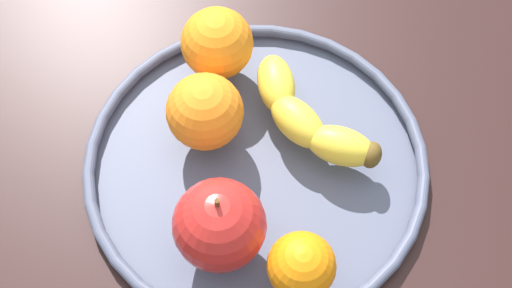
{
  "coord_description": "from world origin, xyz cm",
  "views": [
    {
      "loc": [
        30.59,
        -15.97,
        65.35
      ],
      "look_at": [
        0.0,
        0.0,
        4.8
      ],
      "focal_mm": 51.75,
      "sensor_mm": 36.0,
      "label": 1
    }
  ],
  "objects_px": {
    "fruit_bowl": "(256,163)",
    "orange_front_left": "(217,43)",
    "orange_center": "(301,266)",
    "orange_back_left": "(205,112)",
    "banana": "(307,118)",
    "apple": "(219,225)"
  },
  "relations": [
    {
      "from": "fruit_bowl",
      "to": "orange_front_left",
      "type": "bearing_deg",
      "value": 171.62
    },
    {
      "from": "orange_center",
      "to": "orange_back_left",
      "type": "height_order",
      "value": "orange_back_left"
    },
    {
      "from": "banana",
      "to": "orange_back_left",
      "type": "xyz_separation_m",
      "value": [
        -0.04,
        -0.09,
        0.02
      ]
    },
    {
      "from": "orange_front_left",
      "to": "orange_back_left",
      "type": "relative_size",
      "value": 0.99
    },
    {
      "from": "fruit_bowl",
      "to": "orange_front_left",
      "type": "height_order",
      "value": "orange_front_left"
    },
    {
      "from": "fruit_bowl",
      "to": "apple",
      "type": "xyz_separation_m",
      "value": [
        0.06,
        -0.07,
        0.05
      ]
    },
    {
      "from": "fruit_bowl",
      "to": "apple",
      "type": "distance_m",
      "value": 0.11
    },
    {
      "from": "apple",
      "to": "orange_center",
      "type": "bearing_deg",
      "value": 37.33
    },
    {
      "from": "fruit_bowl",
      "to": "banana",
      "type": "height_order",
      "value": "banana"
    },
    {
      "from": "apple",
      "to": "orange_back_left",
      "type": "bearing_deg",
      "value": 160.56
    },
    {
      "from": "fruit_bowl",
      "to": "orange_center",
      "type": "bearing_deg",
      "value": -9.67
    },
    {
      "from": "orange_front_left",
      "to": "orange_back_left",
      "type": "height_order",
      "value": "same"
    },
    {
      "from": "banana",
      "to": "orange_back_left",
      "type": "bearing_deg",
      "value": -127.87
    },
    {
      "from": "orange_back_left",
      "to": "apple",
      "type": "bearing_deg",
      "value": -19.44
    },
    {
      "from": "orange_front_left",
      "to": "orange_back_left",
      "type": "xyz_separation_m",
      "value": [
        0.07,
        -0.05,
        0.0
      ]
    },
    {
      "from": "apple",
      "to": "orange_center",
      "type": "relative_size",
      "value": 1.5
    },
    {
      "from": "fruit_bowl",
      "to": "orange_center",
      "type": "height_order",
      "value": "orange_center"
    },
    {
      "from": "orange_front_left",
      "to": "orange_center",
      "type": "relative_size",
      "value": 1.22
    },
    {
      "from": "banana",
      "to": "apple",
      "type": "bearing_deg",
      "value": -73.9
    },
    {
      "from": "orange_front_left",
      "to": "orange_center",
      "type": "xyz_separation_m",
      "value": [
        0.25,
        -0.04,
        -0.01
      ]
    },
    {
      "from": "orange_front_left",
      "to": "fruit_bowl",
      "type": "bearing_deg",
      "value": -8.38
    },
    {
      "from": "fruit_bowl",
      "to": "orange_front_left",
      "type": "xyz_separation_m",
      "value": [
        -0.12,
        0.02,
        0.05
      ]
    }
  ]
}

